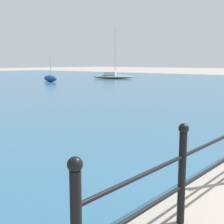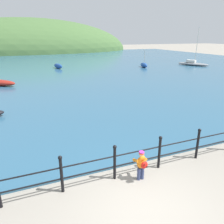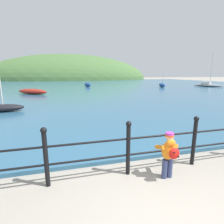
{
  "view_description": "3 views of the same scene",
  "coord_description": "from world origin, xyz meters",
  "px_view_note": "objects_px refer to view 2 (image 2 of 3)",
  "views": [
    {
      "loc": [
        -5.05,
        -0.14,
        1.89
      ],
      "look_at": [
        -0.23,
        4.01,
        0.87
      ],
      "focal_mm": 50.0,
      "sensor_mm": 36.0,
      "label": 1
    },
    {
      "loc": [
        -2.56,
        -4.0,
        4.39
      ],
      "look_at": [
        1.08,
        4.95,
        0.99
      ],
      "focal_mm": 35.0,
      "sensor_mm": 36.0,
      "label": 2
    },
    {
      "loc": [
        -1.46,
        -1.79,
        2.17
      ],
      "look_at": [
        0.18,
        4.43,
        0.76
      ],
      "focal_mm": 28.0,
      "sensor_mm": 36.0,
      "label": 3
    }
  ],
  "objects_px": {
    "child_in_coat": "(141,163)",
    "boat_blue_hull": "(144,65)",
    "boat_green_fishing": "(193,63)",
    "boat_far_right": "(58,66)"
  },
  "relations": [
    {
      "from": "child_in_coat",
      "to": "boat_blue_hull",
      "type": "relative_size",
      "value": 0.42
    },
    {
      "from": "child_in_coat",
      "to": "boat_blue_hull",
      "type": "height_order",
      "value": "boat_blue_hull"
    },
    {
      "from": "child_in_coat",
      "to": "boat_far_right",
      "type": "distance_m",
      "value": 25.77
    },
    {
      "from": "boat_far_right",
      "to": "boat_green_fishing",
      "type": "bearing_deg",
      "value": -12.57
    },
    {
      "from": "child_in_coat",
      "to": "boat_far_right",
      "type": "relative_size",
      "value": 0.48
    },
    {
      "from": "boat_green_fishing",
      "to": "boat_far_right",
      "type": "relative_size",
      "value": 2.62
    },
    {
      "from": "child_in_coat",
      "to": "boat_blue_hull",
      "type": "xyz_separation_m",
      "value": [
        12.97,
        22.32,
        -0.18
      ]
    },
    {
      "from": "child_in_coat",
      "to": "boat_green_fishing",
      "type": "bearing_deg",
      "value": 45.61
    },
    {
      "from": "boat_green_fishing",
      "to": "boat_far_right",
      "type": "xyz_separation_m",
      "value": [
        -19.48,
        4.34,
        0.05
      ]
    },
    {
      "from": "child_in_coat",
      "to": "boat_green_fishing",
      "type": "relative_size",
      "value": 0.18
    }
  ]
}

